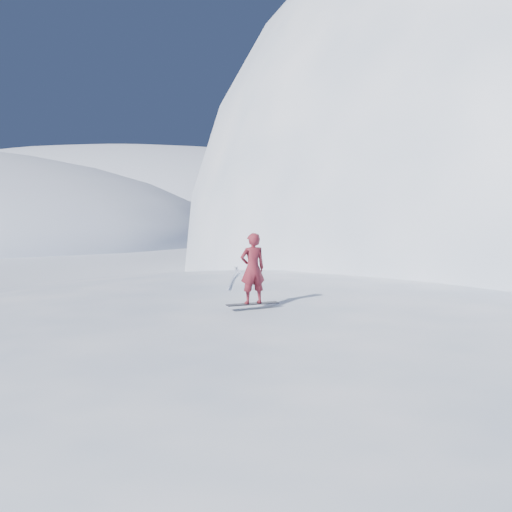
% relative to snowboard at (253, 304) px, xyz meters
% --- Properties ---
extents(ground, '(400.00, 400.00, 0.00)m').
position_rel_snowboard_xyz_m(ground, '(1.03, 0.94, -2.41)').
color(ground, white).
rests_on(ground, ground).
extents(near_ridge, '(36.00, 28.00, 4.80)m').
position_rel_snowboard_xyz_m(near_ridge, '(2.03, 3.94, -2.41)').
color(near_ridge, white).
rests_on(near_ridge, ground).
extents(peak_shoulder, '(28.00, 24.00, 18.00)m').
position_rel_snowboard_xyz_m(peak_shoulder, '(11.03, 20.94, -2.41)').
color(peak_shoulder, white).
rests_on(peak_shoulder, ground).
extents(far_ridge_c, '(140.00, 90.00, 36.00)m').
position_rel_snowboard_xyz_m(far_ridge_c, '(-38.97, 110.94, -2.41)').
color(far_ridge_c, white).
rests_on(far_ridge_c, ground).
extents(wind_bumps, '(16.00, 14.40, 1.00)m').
position_rel_snowboard_xyz_m(wind_bumps, '(0.47, 3.06, -2.41)').
color(wind_bumps, white).
rests_on(wind_bumps, ground).
extents(snowboard, '(1.30, 0.81, 0.02)m').
position_rel_snowboard_xyz_m(snowboard, '(0.00, 0.00, 0.00)').
color(snowboard, black).
rests_on(snowboard, near_ridge).
extents(snowboarder, '(0.75, 0.65, 1.72)m').
position_rel_snowboard_xyz_m(snowboarder, '(0.00, 0.00, 0.87)').
color(snowboarder, maroon).
rests_on(snowboarder, snowboard).
extents(board_tracks, '(1.55, 5.99, 0.04)m').
position_rel_snowboard_xyz_m(board_tracks, '(-0.94, 5.50, 0.01)').
color(board_tracks, silver).
rests_on(board_tracks, ground).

